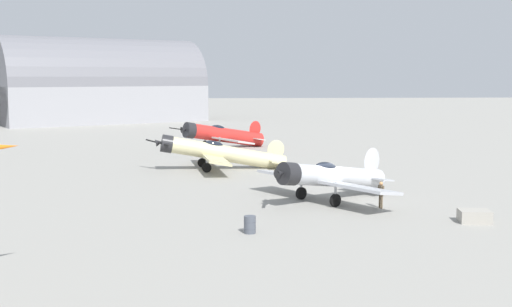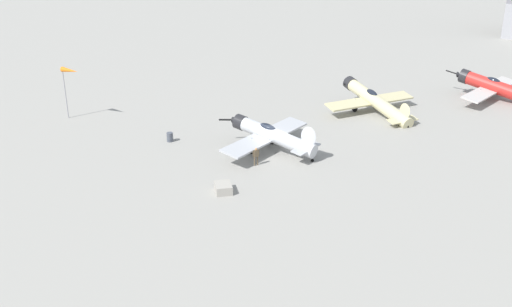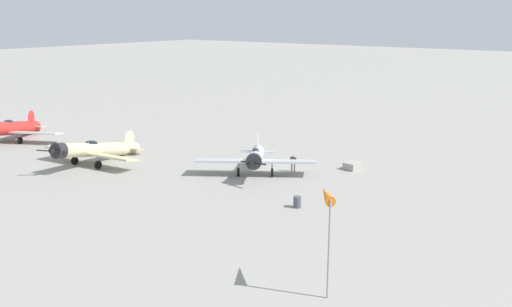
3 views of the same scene
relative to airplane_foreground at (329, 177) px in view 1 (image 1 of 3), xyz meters
name	(u,v)px [view 1 (image 1 of 3)]	position (x,y,z in m)	size (l,w,h in m)	color
ground_plane	(335,200)	(0.41, 0.28, -1.57)	(400.00, 400.00, 0.00)	gray
airplane_foreground	(329,177)	(0.00, 0.00, 0.00)	(8.93, 10.32, 3.26)	#B7BABF
airplane_mid_apron	(220,153)	(-6.81, 14.82, -0.16)	(12.14, 11.15, 3.41)	beige
airplane_far_line	(221,135)	(-6.49, 31.01, -0.07)	(10.51, 12.05, 3.20)	red
ground_crew_mechanic	(381,192)	(2.73, -2.38, -0.59)	(0.30, 0.62, 1.62)	brown
equipment_crate	(475,216)	(6.86, -6.54, -1.23)	(1.80, 1.45, 0.68)	#9E998E
fuel_drum	(250,225)	(-5.54, -8.22, -1.13)	(0.64, 0.64, 0.89)	#474C56
distant_hangar	(100,91)	(-27.28, 75.72, 3.85)	(38.12, 31.21, 16.64)	#939399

